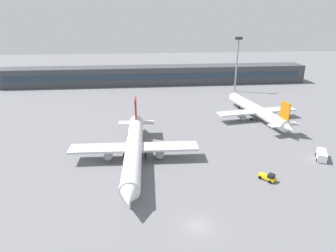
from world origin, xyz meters
name	(u,v)px	position (x,y,z in m)	size (l,w,h in m)	color
ground_plane	(171,135)	(0.00, 40.00, 0.00)	(400.00, 400.00, 0.00)	slate
terminal_building	(156,75)	(0.00, 109.86, 4.50)	(152.90, 12.13, 9.00)	#3F4247
airplane_near	(134,149)	(-10.75, 24.55, 3.38)	(31.20, 44.81, 11.07)	white
airplane_mid	(255,110)	(30.30, 52.66, 3.03)	(28.22, 40.11, 9.94)	white
baggage_tug_yellow	(268,177)	(17.78, 12.84, 0.80)	(3.31, 3.80, 1.75)	yellow
service_van_white	(322,155)	(34.92, 20.98, 1.11)	(4.18, 5.54, 2.08)	white
floodlight_tower_west	(237,60)	(35.43, 90.48, 14.15)	(3.20, 0.80, 24.32)	gray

